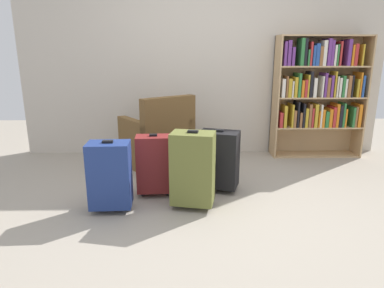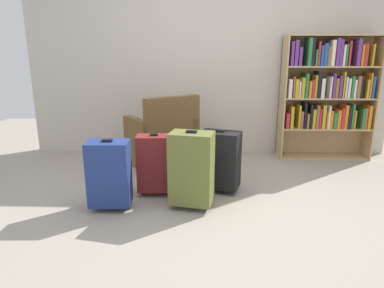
{
  "view_description": "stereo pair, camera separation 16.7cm",
  "coord_description": "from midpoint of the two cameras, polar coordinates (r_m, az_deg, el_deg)",
  "views": [
    {
      "loc": [
        -0.26,
        -2.85,
        1.38
      ],
      "look_at": [
        -0.19,
        0.24,
        0.55
      ],
      "focal_mm": 31.61,
      "sensor_mm": 36.0,
      "label": 1
    },
    {
      "loc": [
        -0.09,
        -2.85,
        1.38
      ],
      "look_at": [
        -0.19,
        0.24,
        0.55
      ],
      "focal_mm": 31.61,
      "sensor_mm": 36.0,
      "label": 2
    }
  ],
  "objects": [
    {
      "name": "back_wall",
      "position": [
        4.75,
        4.0,
        14.01
      ],
      "size": [
        4.95,
        0.1,
        2.6
      ],
      "primitive_type": "cube",
      "color": "beige",
      "rests_on": "ground"
    },
    {
      "name": "suitcase_olive",
      "position": [
        3.06,
        1.5,
        -4.13
      ],
      "size": [
        0.43,
        0.33,
        0.73
      ],
      "color": "brown",
      "rests_on": "ground"
    },
    {
      "name": "suitcase_navy_blue",
      "position": [
        3.11,
        -12.27,
        -4.85
      ],
      "size": [
        0.38,
        0.26,
        0.66
      ],
      "color": "navy",
      "rests_on": "ground"
    },
    {
      "name": "armchair",
      "position": [
        4.25,
        -3.86,
        0.48
      ],
      "size": [
        0.98,
        0.98,
        0.9
      ],
      "color": "brown",
      "rests_on": "ground"
    },
    {
      "name": "bookshelf",
      "position": [
        4.86,
        22.76,
        8.12
      ],
      "size": [
        1.2,
        0.33,
        1.61
      ],
      "color": "tan",
      "rests_on": "ground"
    },
    {
      "name": "mug",
      "position": [
        4.32,
        4.54,
        -2.99
      ],
      "size": [
        0.12,
        0.08,
        0.1
      ],
      "color": "#1E7F4C",
      "rests_on": "ground"
    },
    {
      "name": "suitcase_dark_red",
      "position": [
        3.37,
        -4.89,
        -3.25
      ],
      "size": [
        0.35,
        0.23,
        0.63
      ],
      "color": "maroon",
      "rests_on": "ground"
    },
    {
      "name": "suitcase_black",
      "position": [
        3.46,
        6.09,
        -2.63
      ],
      "size": [
        0.45,
        0.36,
        0.65
      ],
      "color": "black",
      "rests_on": "ground"
    },
    {
      "name": "ground_plane",
      "position": [
        3.18,
        4.86,
        -10.82
      ],
      "size": [
        8.67,
        8.67,
        0.0
      ],
      "primitive_type": "plane",
      "color": "#9E9384"
    }
  ]
}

